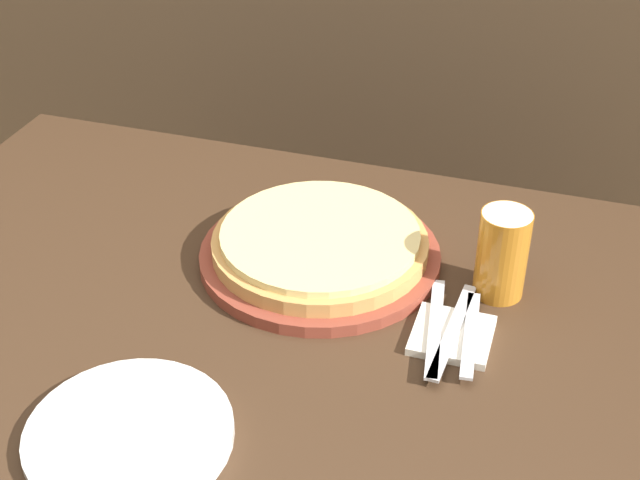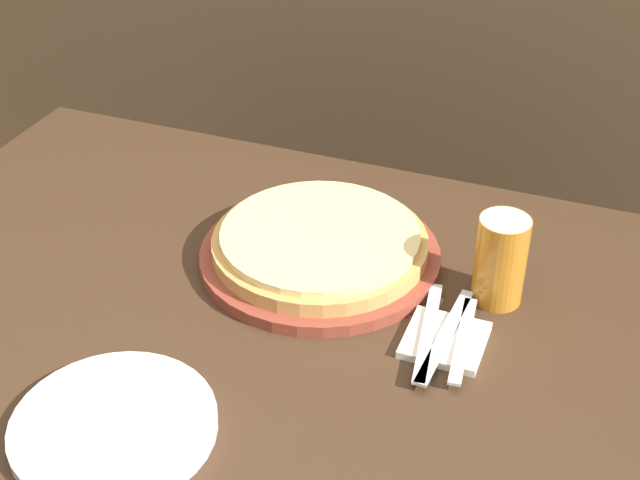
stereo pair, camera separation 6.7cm
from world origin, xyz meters
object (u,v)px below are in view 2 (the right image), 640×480
object	(u,v)px
spoon	(463,340)
dinner_knife	(445,335)
pizza_on_board	(320,248)
fork	(428,331)
dinner_plate	(114,425)
beer_glass	(501,257)

from	to	relation	value
spoon	dinner_knife	bearing A→B (deg)	180.00
pizza_on_board	fork	world-z (taller)	pizza_on_board
dinner_plate	fork	size ratio (longest dim) A/B	1.18
beer_glass	spoon	world-z (taller)	beer_glass
pizza_on_board	spoon	world-z (taller)	pizza_on_board
pizza_on_board	dinner_plate	world-z (taller)	pizza_on_board
fork	dinner_knife	world-z (taller)	same
fork	spoon	bearing A→B (deg)	0.00
dinner_knife	fork	bearing A→B (deg)	180.00
pizza_on_board	beer_glass	world-z (taller)	beer_glass
beer_glass	dinner_knife	bearing A→B (deg)	-109.20
pizza_on_board	dinner_knife	world-z (taller)	pizza_on_board
pizza_on_board	beer_glass	size ratio (longest dim) A/B	2.73
dinner_knife	spoon	size ratio (longest dim) A/B	1.17
pizza_on_board	beer_glass	bearing A→B (deg)	0.96
dinner_plate	spoon	size ratio (longest dim) A/B	1.38
spoon	fork	bearing A→B (deg)	180.00
dinner_knife	spoon	bearing A→B (deg)	0.00
beer_glass	dinner_plate	size ratio (longest dim) A/B	0.54
dinner_plate	dinner_knife	bearing A→B (deg)	42.13
beer_glass	pizza_on_board	bearing A→B (deg)	-179.04
pizza_on_board	spoon	bearing A→B (deg)	-25.43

